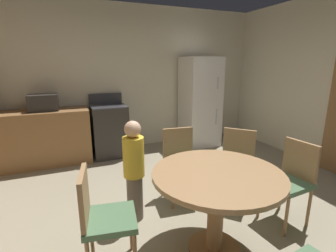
# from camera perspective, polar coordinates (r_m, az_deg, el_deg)

# --- Properties ---
(ground_plane) EXTENTS (14.00, 14.00, 0.00)m
(ground_plane) POSITION_cam_1_polar(r_m,az_deg,el_deg) (2.78, 4.99, -22.06)
(ground_plane) COLOR gray
(wall_back) EXTENTS (5.76, 0.12, 2.70)m
(wall_back) POSITION_cam_1_polar(r_m,az_deg,el_deg) (4.93, -10.07, 10.64)
(wall_back) COLOR beige
(wall_back) RESTS_ON ground
(kitchen_counter) EXTENTS (1.84, 0.60, 0.90)m
(kitchen_counter) POSITION_cam_1_polar(r_m,az_deg,el_deg) (4.60, -29.03, -2.61)
(kitchen_counter) COLOR olive
(kitchen_counter) RESTS_ON ground
(oven_range) EXTENTS (0.60, 0.60, 1.10)m
(oven_range) POSITION_cam_1_polar(r_m,az_deg,el_deg) (4.61, -13.28, -0.91)
(oven_range) COLOR #2D2B28
(oven_range) RESTS_ON ground
(refrigerator) EXTENTS (0.68, 0.68, 1.76)m
(refrigerator) POSITION_cam_1_polar(r_m,az_deg,el_deg) (5.07, 7.32, 5.49)
(refrigerator) COLOR white
(refrigerator) RESTS_ON ground
(microwave) EXTENTS (0.44, 0.32, 0.26)m
(microwave) POSITION_cam_1_polar(r_m,az_deg,el_deg) (4.46, -26.72, 4.84)
(microwave) COLOR #2D2B28
(microwave) RESTS_ON kitchen_counter
(dining_table) EXTENTS (1.11, 1.11, 0.76)m
(dining_table) POSITION_cam_1_polar(r_m,az_deg,el_deg) (2.22, 11.14, -14.20)
(dining_table) COLOR #9E754C
(dining_table) RESTS_ON ground
(chair_northeast) EXTENTS (0.57, 0.57, 0.87)m
(chair_northeast) POSITION_cam_1_polar(r_m,az_deg,el_deg) (3.12, 15.43, -7.75)
(chair_northeast) COLOR #9E754C
(chair_northeast) RESTS_ON ground
(chair_west) EXTENTS (0.46, 0.46, 0.87)m
(chair_west) POSITION_cam_1_polar(r_m,az_deg,el_deg) (2.11, -15.11, -19.09)
(chair_west) COLOR #9E754C
(chair_west) RESTS_ON ground
(chair_north) EXTENTS (0.44, 0.44, 0.87)m
(chair_north) POSITION_cam_1_polar(r_m,az_deg,el_deg) (3.07, 2.89, -7.65)
(chair_north) COLOR #9E754C
(chair_north) RESTS_ON ground
(chair_east) EXTENTS (0.43, 0.43, 0.87)m
(chair_east) POSITION_cam_1_polar(r_m,az_deg,el_deg) (2.91, 26.40, -10.46)
(chair_east) COLOR #9E754C
(chair_east) RESTS_ON ground
(person_child) EXTENTS (0.31, 0.31, 1.09)m
(person_child) POSITION_cam_1_polar(r_m,az_deg,el_deg) (2.64, -7.82, -9.69)
(person_child) COLOR #665B51
(person_child) RESTS_ON ground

